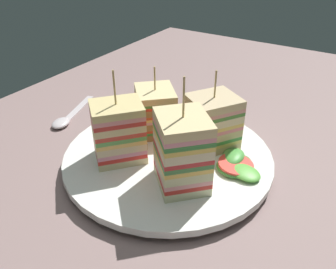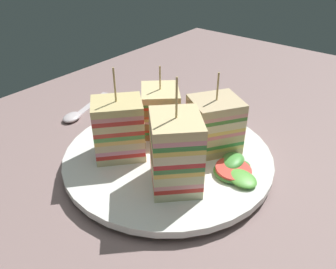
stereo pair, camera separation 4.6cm
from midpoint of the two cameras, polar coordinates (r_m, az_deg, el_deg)
name	(u,v)px [view 1 (the left image)]	position (r cm, az deg, el deg)	size (l,w,h in cm)	color
ground_plane	(168,168)	(48.76, -2.68, -5.74)	(124.71, 76.46, 1.80)	gray
plate	(168,157)	(47.59, -2.74, -3.87)	(28.50, 28.50, 1.76)	white
sandwich_wedge_0	(182,152)	(39.41, -0.93, -2.98)	(8.48, 8.48, 13.81)	beige
sandwich_wedge_1	(212,122)	(47.14, 4.62, 2.02)	(8.48, 8.27, 11.18)	#D3BE7C
sandwich_wedge_2	(155,111)	(50.83, -4.67, 3.91)	(8.36, 8.30, 10.17)	beige
sandwich_wedge_3	(119,132)	(44.98, -11.09, 0.34)	(8.18, 8.05, 12.44)	beige
salad_garnish	(236,163)	(44.88, 8.44, -4.76)	(7.26, 6.94, 1.51)	#43923B
spoon	(65,119)	(61.25, -18.78, 2.39)	(13.25, 5.96, 1.00)	silver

